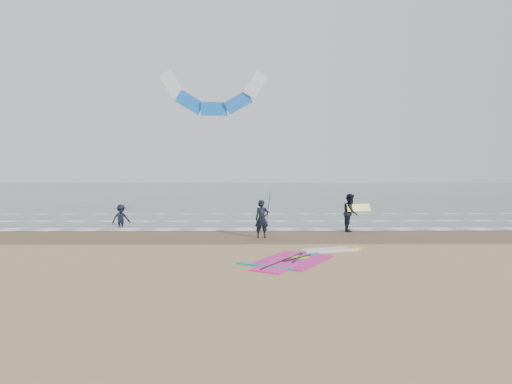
{
  "coord_description": "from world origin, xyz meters",
  "views": [
    {
      "loc": [
        -1.78,
        -16.12,
        3.31
      ],
      "look_at": [
        -1.54,
        5.0,
        2.2
      ],
      "focal_mm": 32.0,
      "sensor_mm": 36.0,
      "label": 1
    }
  ],
  "objects_px": {
    "surf_kite": "(214,97)",
    "person_standing": "(262,219)",
    "person_wading": "(121,212)",
    "person_walking": "(350,213)",
    "windsurf_rig": "(305,257)"
  },
  "relations": [
    {
      "from": "windsurf_rig",
      "to": "person_walking",
      "type": "relative_size",
      "value": 2.52
    },
    {
      "from": "person_standing",
      "to": "surf_kite",
      "type": "distance_m",
      "value": 9.86
    },
    {
      "from": "person_walking",
      "to": "person_wading",
      "type": "distance_m",
      "value": 12.75
    },
    {
      "from": "windsurf_rig",
      "to": "surf_kite",
      "type": "bearing_deg",
      "value": 110.36
    },
    {
      "from": "person_walking",
      "to": "surf_kite",
      "type": "xyz_separation_m",
      "value": [
        -7.47,
        4.43,
        6.66
      ]
    },
    {
      "from": "surf_kite",
      "to": "person_standing",
      "type": "bearing_deg",
      "value": -67.21
    },
    {
      "from": "person_standing",
      "to": "person_wading",
      "type": "distance_m",
      "value": 9.01
    },
    {
      "from": "person_standing",
      "to": "person_walking",
      "type": "relative_size",
      "value": 0.91
    },
    {
      "from": "person_walking",
      "to": "surf_kite",
      "type": "relative_size",
      "value": 0.23
    },
    {
      "from": "person_standing",
      "to": "person_wading",
      "type": "bearing_deg",
      "value": 139.78
    },
    {
      "from": "person_standing",
      "to": "surf_kite",
      "type": "height_order",
      "value": "surf_kite"
    },
    {
      "from": "person_walking",
      "to": "person_wading",
      "type": "xyz_separation_m",
      "value": [
        -12.57,
        2.15,
        -0.18
      ]
    },
    {
      "from": "person_wading",
      "to": "surf_kite",
      "type": "relative_size",
      "value": 0.19
    },
    {
      "from": "person_standing",
      "to": "person_walking",
      "type": "bearing_deg",
      "value": 13.91
    },
    {
      "from": "windsurf_rig",
      "to": "surf_kite",
      "type": "height_order",
      "value": "surf_kite"
    }
  ]
}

